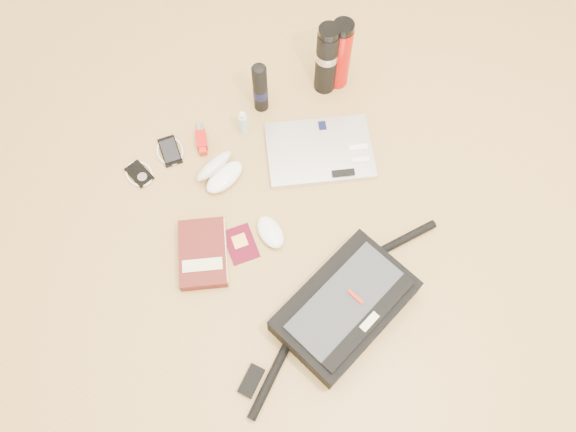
{
  "coord_description": "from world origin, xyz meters",
  "views": [
    {
      "loc": [
        -0.39,
        -0.58,
        1.65
      ],
      "look_at": [
        -0.05,
        0.04,
        0.06
      ],
      "focal_mm": 35.0,
      "sensor_mm": 36.0,
      "label": 1
    }
  ],
  "objects_px": {
    "thermos_black": "(327,59)",
    "laptop": "(320,151)",
    "messenger_bag": "(345,307)",
    "book": "(203,253)",
    "thermos_red": "(340,55)"
  },
  "relations": [
    {
      "from": "messenger_bag",
      "to": "thermos_black",
      "type": "xyz_separation_m",
      "value": [
        0.37,
        0.74,
        0.09
      ]
    },
    {
      "from": "laptop",
      "to": "thermos_red",
      "type": "distance_m",
      "value": 0.33
    },
    {
      "from": "messenger_bag",
      "to": "book",
      "type": "relative_size",
      "value": 3.03
    },
    {
      "from": "messenger_bag",
      "to": "laptop",
      "type": "height_order",
      "value": "messenger_bag"
    },
    {
      "from": "messenger_bag",
      "to": "book",
      "type": "bearing_deg",
      "value": 111.41
    },
    {
      "from": "messenger_bag",
      "to": "laptop",
      "type": "xyz_separation_m",
      "value": [
        0.21,
        0.51,
        -0.04
      ]
    },
    {
      "from": "laptop",
      "to": "thermos_black",
      "type": "distance_m",
      "value": 0.31
    },
    {
      "from": "laptop",
      "to": "messenger_bag",
      "type": "bearing_deg",
      "value": -90.61
    },
    {
      "from": "book",
      "to": "messenger_bag",
      "type": "bearing_deg",
      "value": -28.32
    },
    {
      "from": "book",
      "to": "thermos_red",
      "type": "xyz_separation_m",
      "value": [
        0.7,
        0.37,
        0.12
      ]
    },
    {
      "from": "messenger_bag",
      "to": "book",
      "type": "height_order",
      "value": "messenger_bag"
    },
    {
      "from": "thermos_black",
      "to": "laptop",
      "type": "bearing_deg",
      "value": -123.35
    },
    {
      "from": "messenger_bag",
      "to": "laptop",
      "type": "bearing_deg",
      "value": 49.96
    },
    {
      "from": "laptop",
      "to": "thermos_black",
      "type": "xyz_separation_m",
      "value": [
        0.15,
        0.23,
        0.13
      ]
    },
    {
      "from": "thermos_red",
      "to": "messenger_bag",
      "type": "bearing_deg",
      "value": -119.67
    }
  ]
}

